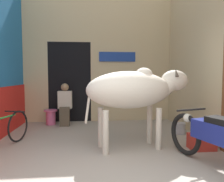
{
  "coord_description": "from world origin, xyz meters",
  "views": [
    {
      "loc": [
        -0.21,
        -2.49,
        1.36
      ],
      "look_at": [
        0.2,
        1.82,
        1.06
      ],
      "focal_mm": 35.0,
      "sensor_mm": 36.0,
      "label": 1
    }
  ],
  "objects_px": {
    "cow": "(135,90)",
    "plastic_stool": "(51,117)",
    "bucket": "(180,128)",
    "motorcycle_near": "(215,137)",
    "bicycle": "(1,132)",
    "shopkeeper_seated": "(65,103)",
    "crate": "(202,142)"
  },
  "relations": [
    {
      "from": "motorcycle_near",
      "to": "shopkeeper_seated",
      "type": "height_order",
      "value": "shopkeeper_seated"
    },
    {
      "from": "plastic_stool",
      "to": "crate",
      "type": "height_order",
      "value": "plastic_stool"
    },
    {
      "from": "bicycle",
      "to": "crate",
      "type": "distance_m",
      "value": 3.71
    },
    {
      "from": "motorcycle_near",
      "to": "crate",
      "type": "height_order",
      "value": "motorcycle_near"
    },
    {
      "from": "cow",
      "to": "motorcycle_near",
      "type": "distance_m",
      "value": 1.56
    },
    {
      "from": "crate",
      "to": "bucket",
      "type": "distance_m",
      "value": 1.09
    },
    {
      "from": "motorcycle_near",
      "to": "bucket",
      "type": "distance_m",
      "value": 1.97
    },
    {
      "from": "motorcycle_near",
      "to": "bicycle",
      "type": "relative_size",
      "value": 1.17
    },
    {
      "from": "plastic_stool",
      "to": "bucket",
      "type": "relative_size",
      "value": 1.59
    },
    {
      "from": "crate",
      "to": "motorcycle_near",
      "type": "bearing_deg",
      "value": -106.52
    },
    {
      "from": "shopkeeper_seated",
      "to": "plastic_stool",
      "type": "distance_m",
      "value": 0.57
    },
    {
      "from": "plastic_stool",
      "to": "bucket",
      "type": "xyz_separation_m",
      "value": [
        3.19,
        -1.27,
        -0.09
      ]
    },
    {
      "from": "bicycle",
      "to": "cow",
      "type": "bearing_deg",
      "value": -2.34
    },
    {
      "from": "motorcycle_near",
      "to": "bucket",
      "type": "bearing_deg",
      "value": 81.65
    },
    {
      "from": "cow",
      "to": "shopkeeper_seated",
      "type": "bearing_deg",
      "value": 127.08
    },
    {
      "from": "crate",
      "to": "cow",
      "type": "bearing_deg",
      "value": 170.45
    },
    {
      "from": "shopkeeper_seated",
      "to": "motorcycle_near",
      "type": "bearing_deg",
      "value": -50.79
    },
    {
      "from": "cow",
      "to": "shopkeeper_seated",
      "type": "relative_size",
      "value": 1.8
    },
    {
      "from": "bicycle",
      "to": "plastic_stool",
      "type": "relative_size",
      "value": 3.93
    },
    {
      "from": "shopkeeper_seated",
      "to": "crate",
      "type": "relative_size",
      "value": 2.62
    },
    {
      "from": "cow",
      "to": "crate",
      "type": "bearing_deg",
      "value": -9.55
    },
    {
      "from": "motorcycle_near",
      "to": "plastic_stool",
      "type": "xyz_separation_m",
      "value": [
        -2.91,
        3.19,
        -0.24
      ]
    },
    {
      "from": "shopkeeper_seated",
      "to": "bucket",
      "type": "height_order",
      "value": "shopkeeper_seated"
    },
    {
      "from": "bicycle",
      "to": "shopkeeper_seated",
      "type": "height_order",
      "value": "shopkeeper_seated"
    },
    {
      "from": "bicycle",
      "to": "plastic_stool",
      "type": "xyz_separation_m",
      "value": [
        0.53,
        2.05,
        -0.11
      ]
    },
    {
      "from": "plastic_stool",
      "to": "cow",
      "type": "bearing_deg",
      "value": -47.95
    },
    {
      "from": "cow",
      "to": "crate",
      "type": "height_order",
      "value": "cow"
    },
    {
      "from": "motorcycle_near",
      "to": "crate",
      "type": "relative_size",
      "value": 4.34
    },
    {
      "from": "plastic_stool",
      "to": "crate",
      "type": "xyz_separation_m",
      "value": [
        3.16,
        -2.36,
        -0.08
      ]
    },
    {
      "from": "cow",
      "to": "shopkeeper_seated",
      "type": "xyz_separation_m",
      "value": [
        -1.54,
        2.03,
        -0.49
      ]
    },
    {
      "from": "cow",
      "to": "plastic_stool",
      "type": "height_order",
      "value": "cow"
    },
    {
      "from": "shopkeeper_seated",
      "to": "crate",
      "type": "height_order",
      "value": "shopkeeper_seated"
    }
  ]
}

